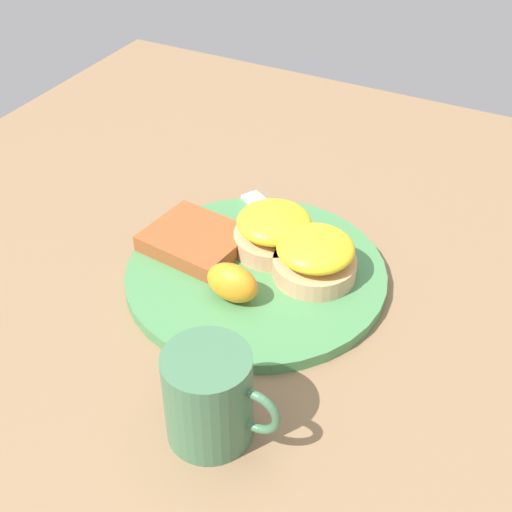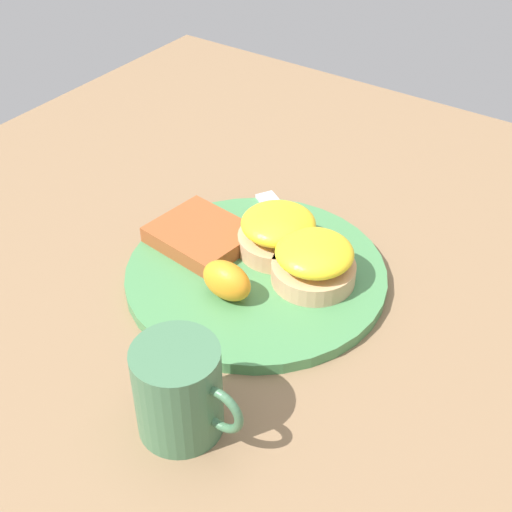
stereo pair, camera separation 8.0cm
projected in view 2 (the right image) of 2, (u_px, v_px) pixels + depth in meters
ground_plane at (256, 279)px, 0.83m from camera, size 1.10×1.10×0.00m
plate at (256, 274)px, 0.82m from camera, size 0.30×0.30×0.01m
sandwich_benedict_left at (314, 262)px, 0.79m from camera, size 0.09×0.09×0.05m
sandwich_benedict_right at (277, 232)px, 0.83m from camera, size 0.09×0.09×0.05m
hashbrown_patty at (201, 235)px, 0.85m from camera, size 0.12×0.11×0.02m
orange_wedge at (228, 281)px, 0.77m from camera, size 0.06×0.04×0.04m
fork at (295, 231)px, 0.87m from camera, size 0.19×0.12×0.00m
cup at (179, 391)px, 0.63m from camera, size 0.11×0.08×0.10m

